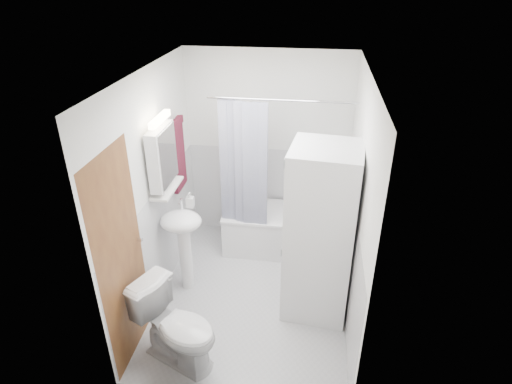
# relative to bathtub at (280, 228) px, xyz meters

# --- Properties ---
(floor) EXTENTS (2.60, 2.60, 0.00)m
(floor) POSITION_rel_bathtub_xyz_m (-0.20, -0.92, -0.29)
(floor) COLOR #BABABF
(floor) RESTS_ON ground
(room_walls) EXTENTS (2.60, 2.60, 2.60)m
(room_walls) POSITION_rel_bathtub_xyz_m (-0.20, -0.92, 1.20)
(room_walls) COLOR white
(room_walls) RESTS_ON ground
(wainscot) EXTENTS (1.98, 2.58, 2.58)m
(wainscot) POSITION_rel_bathtub_xyz_m (-0.20, -0.63, 0.31)
(wainscot) COLOR silver
(wainscot) RESTS_ON ground
(door) EXTENTS (0.05, 2.00, 2.00)m
(door) POSITION_rel_bathtub_xyz_m (-1.15, -1.47, 0.71)
(door) COLOR brown
(door) RESTS_ON ground
(bathtub) EXTENTS (1.37, 0.65, 0.52)m
(bathtub) POSITION_rel_bathtub_xyz_m (0.00, 0.00, 0.00)
(bathtub) COLOR white
(bathtub) RESTS_ON ground
(tub_spout) EXTENTS (0.04, 0.12, 0.04)m
(tub_spout) POSITION_rel_bathtub_xyz_m (0.20, 0.33, 0.56)
(tub_spout) COLOR silver
(tub_spout) RESTS_ON room_walls
(curtain_rod) EXTENTS (1.55, 0.02, 0.02)m
(curtain_rod) POSITION_rel_bathtub_xyz_m (0.00, -0.26, 1.71)
(curtain_rod) COLOR silver
(curtain_rod) RESTS_ON room_walls
(shower_curtain) EXTENTS (0.55, 0.02, 1.45)m
(shower_curtain) POSITION_rel_bathtub_xyz_m (-0.40, -0.26, 0.96)
(shower_curtain) COLOR #131742
(shower_curtain) RESTS_ON curtain_rod
(sink) EXTENTS (0.44, 0.37, 1.04)m
(sink) POSITION_rel_bathtub_xyz_m (-0.96, -0.88, 0.42)
(sink) COLOR white
(sink) RESTS_ON ground
(medicine_cabinet) EXTENTS (0.13, 0.50, 0.71)m
(medicine_cabinet) POSITION_rel_bathtub_xyz_m (-1.11, -0.82, 1.28)
(medicine_cabinet) COLOR white
(medicine_cabinet) RESTS_ON room_walls
(shelf) EXTENTS (0.18, 0.54, 0.02)m
(shelf) POSITION_rel_bathtub_xyz_m (-1.09, -0.82, 0.91)
(shelf) COLOR silver
(shelf) RESTS_ON room_walls
(shower_caddy) EXTENTS (0.22, 0.06, 0.02)m
(shower_caddy) POSITION_rel_bathtub_xyz_m (0.25, 0.32, 0.86)
(shower_caddy) COLOR silver
(shower_caddy) RESTS_ON room_walls
(towel) EXTENTS (0.07, 0.35, 0.84)m
(towel) POSITION_rel_bathtub_xyz_m (-1.14, -0.26, 1.06)
(towel) COLOR #591624
(towel) RESTS_ON room_walls
(washer_dryer) EXTENTS (0.71, 0.70, 1.81)m
(washer_dryer) POSITION_rel_bathtub_xyz_m (0.47, -0.99, 0.61)
(washer_dryer) COLOR white
(washer_dryer) RESTS_ON ground
(toilet) EXTENTS (0.90, 0.72, 0.77)m
(toilet) POSITION_rel_bathtub_xyz_m (-0.73, -1.87, 0.10)
(toilet) COLOR white
(toilet) RESTS_ON ground
(soap_pump) EXTENTS (0.08, 0.17, 0.08)m
(soap_pump) POSITION_rel_bathtub_xyz_m (-0.91, -0.67, 0.66)
(soap_pump) COLOR gray
(soap_pump) RESTS_ON sink
(shelf_bottle) EXTENTS (0.07, 0.18, 0.07)m
(shelf_bottle) POSITION_rel_bathtub_xyz_m (-1.09, -0.97, 0.96)
(shelf_bottle) COLOR gray
(shelf_bottle) RESTS_ON shelf
(shelf_cup) EXTENTS (0.10, 0.09, 0.10)m
(shelf_cup) POSITION_rel_bathtub_xyz_m (-1.09, -0.70, 0.97)
(shelf_cup) COLOR gray
(shelf_cup) RESTS_ON shelf
(shampoo_a) EXTENTS (0.13, 0.17, 0.13)m
(shampoo_a) POSITION_rel_bathtub_xyz_m (0.15, 0.32, 0.94)
(shampoo_a) COLOR gray
(shampoo_a) RESTS_ON shower_caddy
(shampoo_b) EXTENTS (0.08, 0.21, 0.08)m
(shampoo_b) POSITION_rel_bathtub_xyz_m (0.27, 0.32, 0.91)
(shampoo_b) COLOR #2B5EAC
(shampoo_b) RESTS_ON shower_caddy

